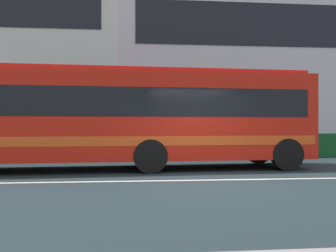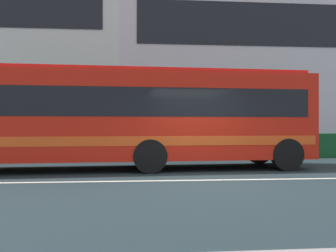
# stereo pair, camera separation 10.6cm
# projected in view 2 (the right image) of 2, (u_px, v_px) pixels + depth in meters

# --- Properties ---
(ground_plane) EXTENTS (160.00, 160.00, 0.00)m
(ground_plane) POSITION_uv_depth(u_px,v_px,m) (208.00, 180.00, 9.55)
(ground_plane) COLOR #202E33
(lane_centre_line) EXTENTS (60.00, 0.16, 0.01)m
(lane_centre_line) POSITION_uv_depth(u_px,v_px,m) (208.00, 180.00, 9.55)
(lane_centre_line) COLOR silver
(lane_centre_line) RESTS_ON ground_plane
(hedge_row_far) EXTENTS (16.06, 1.10, 1.06)m
(hedge_row_far) POSITION_uv_depth(u_px,v_px,m) (159.00, 146.00, 16.03)
(hedge_row_far) COLOR #174F28
(hedge_row_far) RESTS_ON ground_plane
(apartment_block_right) EXTENTS (24.42, 9.56, 12.43)m
(apartment_block_right) POSITION_uv_depth(u_px,v_px,m) (295.00, 58.00, 26.44)
(apartment_block_right) COLOR silver
(apartment_block_right) RESTS_ON ground_plane
(transit_bus) EXTENTS (12.17, 3.17, 3.15)m
(transit_bus) POSITION_uv_depth(u_px,v_px,m) (123.00, 115.00, 11.93)
(transit_bus) COLOR red
(transit_bus) RESTS_ON ground_plane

